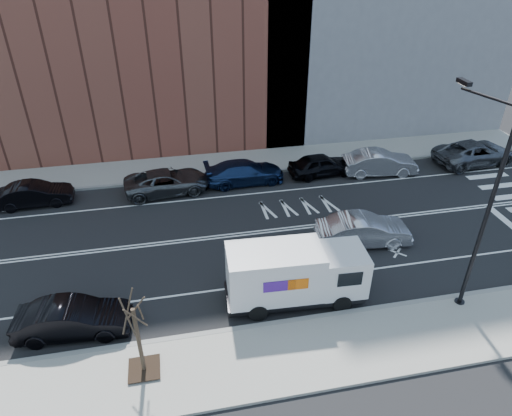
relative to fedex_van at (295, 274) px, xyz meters
name	(u,v)px	position (x,y,z in m)	size (l,w,h in m)	color
ground	(272,231)	(0.31, 5.60, -1.51)	(120.00, 120.00, 0.00)	black
sidewalk_near	(322,351)	(0.31, -3.20, -1.43)	(44.00, 3.60, 0.15)	gray
sidewalk_far	(245,162)	(0.31, 14.40, -1.43)	(44.00, 3.60, 0.15)	gray
curb_near	(309,319)	(0.31, -1.40, -1.42)	(44.00, 0.25, 0.17)	gray
curb_far	(249,173)	(0.31, 12.60, -1.42)	(44.00, 0.25, 0.17)	gray
road_markings	(272,231)	(0.31, 5.60, -1.50)	(40.00, 8.60, 0.01)	white
streetlight	(481,204)	(7.31, -1.31, 3.57)	(0.44, 4.02, 9.34)	black
street_tree	(140,347)	(-6.69, -2.80, -0.06)	(1.20, 1.20, 3.75)	black
fedex_van	(295,274)	(0.00, 0.00, 0.00)	(6.39, 2.48, 2.87)	black
far_parked_b	(35,194)	(-13.29, 11.25, -0.78)	(1.54, 4.42, 1.46)	black
far_parked_c	(167,182)	(-5.29, 11.22, -0.76)	(2.48, 5.37, 1.49)	#484B4F
far_parked_d	(245,172)	(-0.22, 11.52, -0.74)	(2.14, 5.27, 1.53)	navy
far_parked_e	(321,165)	(5.11, 11.56, -0.75)	(1.80, 4.47, 1.52)	black
far_parked_f	(380,163)	(9.11, 10.96, -0.68)	(1.75, 5.03, 1.66)	#B8B7BD
far_parked_g	(475,153)	(16.47, 11.16, -0.69)	(2.71, 5.87, 1.63)	#515459
driving_sedan	(363,230)	(4.80, 3.51, -0.68)	(1.75, 5.01, 1.65)	#BABABF
near_parked_rear_a	(73,319)	(-9.55, -0.12, -0.74)	(1.63, 4.69, 1.54)	black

